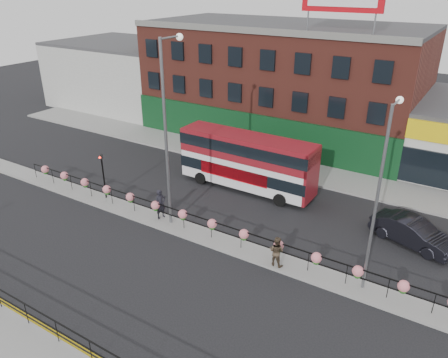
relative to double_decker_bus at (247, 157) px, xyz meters
The scene contains 16 objects.
ground 7.50m from the double_decker_bus, 85.33° to the right, with size 120.00×120.00×0.00m, color black.
north_pavement 5.53m from the double_decker_bus, 83.36° to the left, with size 60.00×4.00×0.15m, color gray.
median 7.47m from the double_decker_bus, 85.33° to the right, with size 60.00×1.60×0.15m, color gray.
yellow_line_inner 16.94m from the double_decker_bus, 88.03° to the right, with size 60.00×0.10×0.01m, color gold.
yellow_line_outer 17.12m from the double_decker_bus, 88.05° to the right, with size 60.00×0.10×0.01m, color gold.
brick_building 13.61m from the double_decker_bus, 104.86° to the left, with size 25.00×12.21×10.30m.
warehouse_west 27.01m from the double_decker_bus, 151.32° to the left, with size 15.50×12.00×7.30m.
median_railing 7.22m from the double_decker_bus, 85.33° to the right, with size 30.04×0.56×1.23m.
south_railing 17.28m from the double_decker_bus, 94.75° to the right, with size 20.04×0.05×1.12m.
double_decker_bus is the anchor object (origin of this frame).
car 11.80m from the double_decker_bus, ahead, with size 5.02×3.03×1.56m, color black.
pedestrian_a 7.32m from the double_decker_bus, 109.72° to the right, with size 0.65×0.81×1.92m, color black.
pedestrian_b 9.66m from the double_decker_bus, 51.48° to the right, with size 0.85×0.67×1.69m, color #493A2B.
lamp_column_west 8.03m from the double_decker_bus, 103.05° to the right, with size 0.40×1.95×11.10m.
lamp_column_east 12.72m from the double_decker_bus, 32.59° to the right, with size 0.33×1.62×9.24m.
traffic_light_median 9.97m from the double_decker_bus, 138.12° to the right, with size 0.15×0.28×3.65m.
Camera 1 is at (13.14, -18.08, 14.04)m, focal length 35.00 mm.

